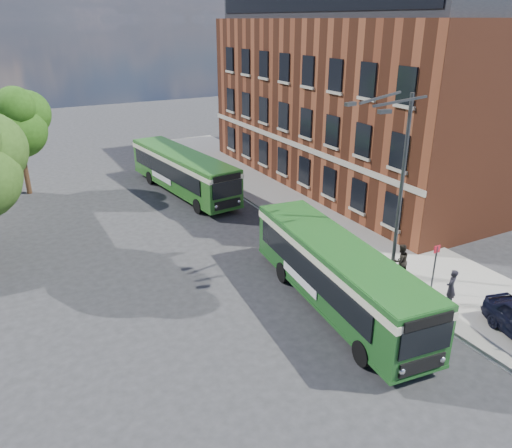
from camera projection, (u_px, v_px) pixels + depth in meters
ground at (281, 284)px, 24.30m from camera, size 120.00×120.00×0.00m
pavement at (309, 208)px, 33.85m from camera, size 6.00×48.00×0.15m
kerb_line at (270, 217)px, 32.55m from camera, size 0.12×48.00×0.01m
brick_office at (361, 90)px, 37.55m from camera, size 12.10×26.00×14.20m
street_lamp at (396, 187)px, 22.96m from camera, size 2.96×2.38×9.00m
bus_stop_sign at (434, 266)px, 22.75m from camera, size 0.35×0.08×2.52m
bus_front at (337, 270)px, 21.70m from camera, size 3.74×11.84×3.02m
bus_rear at (183, 169)px, 36.36m from camera, size 3.96×12.70×3.02m
pedestrian_a at (451, 287)px, 21.94m from camera, size 0.72×0.59×1.71m
pedestrian_b at (401, 261)px, 24.33m from camera, size 0.92×0.75×1.73m
tree_right at (18, 122)px, 34.88m from camera, size 4.63×4.40×7.82m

